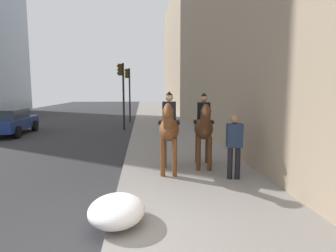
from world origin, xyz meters
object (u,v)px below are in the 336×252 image
object	(u,v)px
mounted_horse_far	(204,127)
traffic_light_far_curb	(128,86)
mounted_horse_near	(169,128)
traffic_light_near_curb	(122,86)
pedestrian_greeting	(234,142)
car_near_lane	(8,121)

from	to	relation	value
mounted_horse_far	traffic_light_far_curb	world-z (taller)	traffic_light_far_curb
mounted_horse_near	traffic_light_near_curb	bearing A→B (deg)	-161.55
mounted_horse_near	traffic_light_near_curb	distance (m)	10.26
mounted_horse_far	pedestrian_greeting	world-z (taller)	mounted_horse_far
pedestrian_greeting	traffic_light_far_curb	bearing A→B (deg)	18.97
car_near_lane	traffic_light_far_curb	xyz separation A→B (m)	(6.05, -6.33, 2.00)
car_near_lane	traffic_light_far_curb	world-z (taller)	traffic_light_far_curb
traffic_light_near_curb	traffic_light_far_curb	distance (m)	4.56
car_near_lane	mounted_horse_far	bearing A→B (deg)	-133.39
mounted_horse_near	mounted_horse_far	xyz separation A→B (m)	(0.47, -1.09, -0.04)
mounted_horse_near	car_near_lane	xyz separation A→B (m)	(8.48, 8.13, -0.64)
mounted_horse_near	traffic_light_far_curb	size ratio (longest dim) A/B	0.56
mounted_horse_far	car_near_lane	size ratio (longest dim) A/B	0.51
mounted_horse_far	traffic_light_far_curb	xyz separation A→B (m)	(14.06, 2.89, 1.40)
mounted_horse_near	traffic_light_near_curb	xyz separation A→B (m)	(9.98, 1.98, 1.34)
mounted_horse_near	traffic_light_near_curb	world-z (taller)	traffic_light_near_curb
mounted_horse_near	car_near_lane	world-z (taller)	mounted_horse_near
mounted_horse_far	traffic_light_near_curb	size ratio (longest dim) A/B	0.55
mounted_horse_near	mounted_horse_far	distance (m)	1.19
mounted_horse_near	traffic_light_far_curb	world-z (taller)	traffic_light_far_curb
car_near_lane	traffic_light_far_curb	bearing A→B (deg)	-48.69
mounted_horse_far	traffic_light_far_curb	distance (m)	14.43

